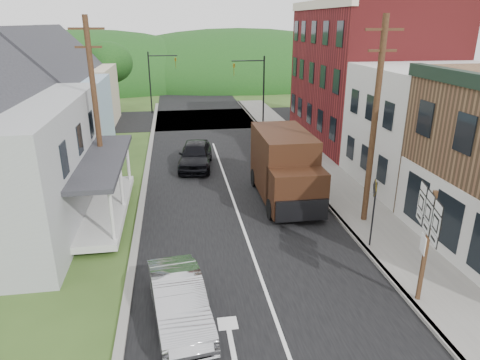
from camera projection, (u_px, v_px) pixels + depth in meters
name	position (u px, v px, depth m)	size (l,w,h in m)	color
ground	(259.00, 273.00, 15.70)	(120.00, 120.00, 0.00)	#2D4719
road	(226.00, 180.00, 24.96)	(9.00, 90.00, 0.02)	black
cross_road	(204.00, 119.00, 40.72)	(60.00, 9.00, 0.02)	black
sidewalk_right	(335.00, 185.00, 23.93)	(2.80, 55.00, 0.15)	slate
curb_right	(312.00, 187.00, 23.73)	(0.20, 55.00, 0.15)	slate
curb_left	(143.00, 197.00, 22.42)	(0.30, 55.00, 0.12)	slate
storefront_white	(438.00, 129.00, 23.14)	(8.00, 7.00, 6.50)	silver
storefront_red	(366.00, 75.00, 31.33)	(8.00, 12.00, 10.00)	maroon
house_blue	(50.00, 101.00, 28.59)	(7.14, 8.16, 7.28)	#95B7CB
house_cream	(71.00, 83.00, 36.86)	(7.14, 8.16, 7.28)	#BEB393
utility_pole_right	(374.00, 123.00, 18.12)	(1.60, 0.26, 9.00)	#472D19
utility_pole_left	(96.00, 111.00, 20.56)	(1.60, 0.26, 9.00)	#472D19
traffic_signal_right	(256.00, 83.00, 36.78)	(2.87, 0.20, 6.00)	black
traffic_signal_left	(157.00, 75.00, 42.04)	(2.87, 0.20, 6.00)	black
tree_left_d	(108.00, 63.00, 42.36)	(4.80, 4.80, 6.94)	#382616
forested_ridge	(191.00, 81.00, 66.66)	(90.00, 30.00, 16.00)	#103711
silver_sedan	(179.00, 301.00, 12.98)	(1.52, 4.36, 1.44)	#ADADB2
dark_sedan	(195.00, 155.00, 26.90)	(1.94, 4.83, 1.64)	black
delivery_van	(285.00, 167.00, 21.59)	(2.64, 6.27, 3.50)	black
route_sign_cluster	(427.00, 231.00, 13.18)	(0.67, 2.12, 3.81)	#472D19
warning_sign	(374.00, 203.00, 16.74)	(0.27, 0.77, 2.90)	black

